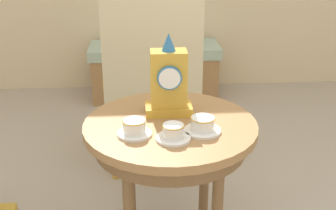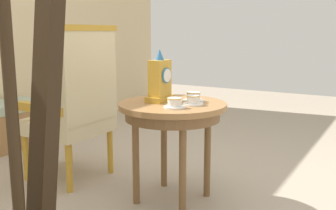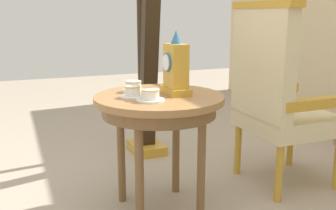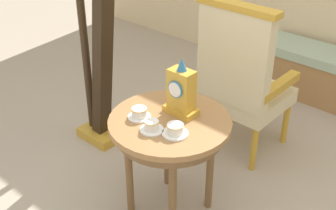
{
  "view_description": "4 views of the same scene",
  "coord_description": "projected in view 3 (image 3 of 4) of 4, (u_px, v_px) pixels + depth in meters",
  "views": [
    {
      "loc": [
        -0.17,
        -1.62,
        1.41
      ],
      "look_at": [
        -0.05,
        0.07,
        0.7
      ],
      "focal_mm": 49.03,
      "sensor_mm": 36.0,
      "label": 1
    },
    {
      "loc": [
        -2.13,
        -1.21,
        1.09
      ],
      "look_at": [
        0.05,
        0.1,
        0.61
      ],
      "focal_mm": 41.47,
      "sensor_mm": 36.0,
      "label": 2
    },
    {
      "loc": [
        1.83,
        -0.69,
        1.07
      ],
      "look_at": [
        0.03,
        0.03,
        0.61
      ],
      "focal_mm": 41.56,
      "sensor_mm": 36.0,
      "label": 3
    },
    {
      "loc": [
        1.3,
        -1.52,
        1.95
      ],
      "look_at": [
        -0.11,
        0.07,
        0.69
      ],
      "focal_mm": 47.02,
      "sensor_mm": 36.0,
      "label": 4
    }
  ],
  "objects": [
    {
      "name": "armchair",
      "position": [
        276.0,
        93.0,
        2.38
      ],
      "size": [
        0.56,
        0.53,
        1.14
      ],
      "color": "beige",
      "rests_on": "ground"
    },
    {
      "name": "teacup_left",
      "position": [
        134.0,
        87.0,
        2.13
      ],
      "size": [
        0.13,
        0.13,
        0.06
      ],
      "color": "white",
      "rests_on": "side_table"
    },
    {
      "name": "side_table",
      "position": [
        159.0,
        110.0,
        2.06
      ],
      "size": [
        0.69,
        0.69,
        0.65
      ],
      "color": "#9E7042",
      "rests_on": "ground"
    },
    {
      "name": "harp",
      "position": [
        147.0,
        63.0,
        2.9
      ],
      "size": [
        0.4,
        0.24,
        1.76
      ],
      "color": "gold",
      "rests_on": "ground"
    },
    {
      "name": "teacup_right",
      "position": [
        133.0,
        92.0,
        1.99
      ],
      "size": [
        0.13,
        0.13,
        0.06
      ],
      "color": "white",
      "rests_on": "side_table"
    },
    {
      "name": "mantel_clock",
      "position": [
        176.0,
        69.0,
        2.05
      ],
      "size": [
        0.19,
        0.11,
        0.34
      ],
      "color": "gold",
      "rests_on": "side_table"
    },
    {
      "name": "teacup_center",
      "position": [
        150.0,
        96.0,
        1.9
      ],
      "size": [
        0.14,
        0.14,
        0.06
      ],
      "color": "white",
      "rests_on": "side_table"
    }
  ]
}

